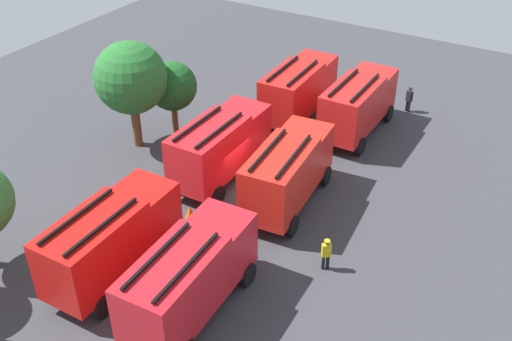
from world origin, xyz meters
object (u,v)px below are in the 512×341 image
(fire_truck_1, at_px, (288,170))
(traffic_cone_1, at_px, (190,212))
(fire_truck_0, at_px, (190,276))
(tree_2, at_px, (131,78))
(fire_truck_4, at_px, (220,145))
(fire_truck_3, at_px, (111,238))
(firefighter_0, at_px, (52,245))
(firefighter_1, at_px, (409,98))
(fire_truck_5, at_px, (299,88))
(tree_3, at_px, (172,86))
(firefighter_3, at_px, (326,253))
(traffic_cone_0, at_px, (148,190))
(fire_truck_2, at_px, (358,103))
(firefighter_2, at_px, (169,153))

(fire_truck_1, relative_size, traffic_cone_1, 10.07)
(fire_truck_0, bearing_deg, tree_2, 46.30)
(fire_truck_1, relative_size, fire_truck_4, 1.03)
(fire_truck_3, bearing_deg, firefighter_0, 104.91)
(fire_truck_1, distance_m, firefighter_1, 13.81)
(fire_truck_5, bearing_deg, tree_3, 132.51)
(traffic_cone_1, bearing_deg, firefighter_0, 150.19)
(fire_truck_1, distance_m, firefighter_3, 5.41)
(tree_3, relative_size, traffic_cone_0, 6.88)
(traffic_cone_0, bearing_deg, fire_truck_0, -129.26)
(firefighter_1, height_order, tree_2, tree_2)
(tree_3, distance_m, traffic_cone_0, 7.62)
(fire_truck_3, bearing_deg, fire_truck_1, -26.50)
(fire_truck_5, relative_size, tree_3, 1.53)
(firefighter_3, bearing_deg, tree_3, -155.18)
(tree_2, bearing_deg, fire_truck_4, -93.86)
(fire_truck_1, relative_size, firefighter_1, 4.25)
(fire_truck_2, height_order, fire_truck_3, same)
(fire_truck_4, bearing_deg, traffic_cone_1, -170.57)
(firefighter_3, bearing_deg, fire_truck_2, 157.77)
(tree_3, height_order, traffic_cone_0, tree_3)
(fire_truck_0, relative_size, fire_truck_3, 1.01)
(fire_truck_1, relative_size, fire_truck_3, 1.02)
(fire_truck_0, distance_m, firefighter_0, 7.54)
(firefighter_0, bearing_deg, fire_truck_4, -163.04)
(fire_truck_2, relative_size, firefighter_0, 4.01)
(firefighter_2, bearing_deg, tree_3, -79.24)
(fire_truck_1, distance_m, tree_2, 11.15)
(firefighter_1, distance_m, tree_3, 15.92)
(tree_2, bearing_deg, fire_truck_0, -131.26)
(fire_truck_0, distance_m, firefighter_3, 6.64)
(fire_truck_4, relative_size, fire_truck_5, 0.99)
(fire_truck_2, relative_size, traffic_cone_1, 9.81)
(traffic_cone_0, bearing_deg, fire_truck_5, -13.41)
(fire_truck_5, bearing_deg, traffic_cone_1, 179.34)
(fire_truck_2, relative_size, firefighter_3, 4.27)
(firefighter_2, height_order, traffic_cone_0, firefighter_2)
(fire_truck_3, distance_m, firefighter_3, 9.67)
(fire_truck_1, height_order, tree_2, tree_2)
(fire_truck_1, distance_m, fire_truck_4, 4.44)
(tree_3, bearing_deg, firefighter_0, -168.34)
(fire_truck_0, height_order, fire_truck_1, same)
(traffic_cone_0, bearing_deg, fire_truck_2, -30.25)
(firefighter_1, xyz_separation_m, tree_2, (-12.79, 12.95, 3.51))
(fire_truck_0, relative_size, fire_truck_2, 1.01)
(fire_truck_3, xyz_separation_m, traffic_cone_1, (5.14, -0.41, -1.79))
(fire_truck_3, xyz_separation_m, traffic_cone_0, (5.60, 2.71, -1.81))
(fire_truck_2, xyz_separation_m, fire_truck_4, (-8.61, 4.61, 0.00))
(firefighter_3, distance_m, tree_2, 15.81)
(firefighter_1, bearing_deg, fire_truck_2, -173.38)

